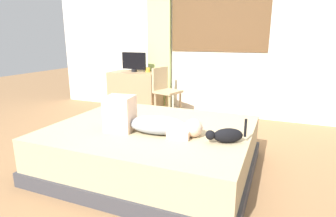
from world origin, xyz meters
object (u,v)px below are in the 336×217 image
tv_monitor (134,62)px  chair_by_desk (165,88)px  person_lying (148,121)px  cup (148,70)px  desk (136,92)px  bed (152,148)px  cat (226,135)px

tv_monitor → chair_by_desk: bearing=-14.2°
person_lying → cup: cup is taller
desk → chair_by_desk: (0.65, -0.17, 0.14)m
chair_by_desk → bed: bearing=-70.9°
bed → cat: size_ratio=6.20×
person_lying → cat: (0.74, 0.02, -0.05)m
desk → cup: bearing=11.1°
person_lying → chair_by_desk: size_ratio=1.10×
tv_monitor → chair_by_desk: size_ratio=0.56×
bed → desk: desk is taller
cat → cup: bearing=129.9°
bed → chair_by_desk: chair_by_desk is taller
desk → cup: 0.47m
cup → cat: bearing=-50.1°
bed → tv_monitor: bearing=123.2°
person_lying → chair_by_desk: bearing=108.8°
desk → person_lying: bearing=-58.6°
cat → cup: (-1.85, 2.21, 0.25)m
cup → tv_monitor: bearing=-170.1°
bed → cat: (0.79, -0.17, 0.30)m
tv_monitor → bed: bearing=-56.8°
desk → cat: bearing=-46.3°
cat → desk: (-2.07, 2.17, -0.16)m
bed → tv_monitor: 2.49m
desk → cup: size_ratio=10.76×
bed → cup: size_ratio=24.30×
cup → bed: bearing=-62.6°
chair_by_desk → cat: bearing=-54.5°
bed → person_lying: size_ratio=2.15×
cat → tv_monitor: tv_monitor is taller
cat → chair_by_desk: size_ratio=0.38×
chair_by_desk → tv_monitor: bearing=165.8°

